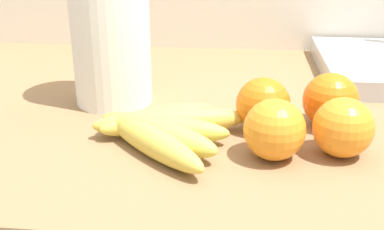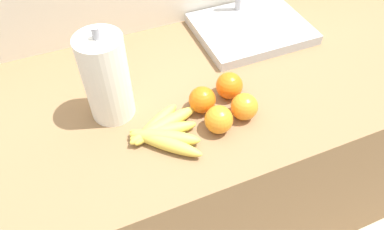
{
  "view_description": "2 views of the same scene",
  "coord_description": "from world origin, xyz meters",
  "px_view_note": "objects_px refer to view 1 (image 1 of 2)",
  "views": [
    {
      "loc": [
        -0.09,
        -0.74,
        1.19
      ],
      "look_at": [
        -0.16,
        -0.14,
        0.95
      ],
      "focal_mm": 45.29,
      "sensor_mm": 36.0,
      "label": 1
    },
    {
      "loc": [
        -0.36,
        -0.74,
        1.67
      ],
      "look_at": [
        -0.12,
        -0.15,
        0.97
      ],
      "focal_mm": 33.43,
      "sensor_mm": 36.0,
      "label": 2
    }
  ],
  "objects_px": {
    "banana_bunch": "(160,129)",
    "orange_back_right": "(263,104)",
    "orange_front": "(343,127)",
    "paper_towel_roll": "(110,24)",
    "orange_far_right": "(331,100)",
    "orange_center": "(274,130)"
  },
  "relations": [
    {
      "from": "orange_center",
      "to": "paper_towel_roll",
      "type": "bearing_deg",
      "value": 144.81
    },
    {
      "from": "orange_center",
      "to": "orange_back_right",
      "type": "relative_size",
      "value": 1.01
    },
    {
      "from": "paper_towel_roll",
      "to": "orange_front",
      "type": "bearing_deg",
      "value": -25.36
    },
    {
      "from": "orange_far_right",
      "to": "banana_bunch",
      "type": "bearing_deg",
      "value": -161.88
    },
    {
      "from": "orange_front",
      "to": "banana_bunch",
      "type": "bearing_deg",
      "value": 176.44
    },
    {
      "from": "orange_back_right",
      "to": "orange_front",
      "type": "bearing_deg",
      "value": -35.39
    },
    {
      "from": "orange_front",
      "to": "orange_back_right",
      "type": "bearing_deg",
      "value": 144.61
    },
    {
      "from": "paper_towel_roll",
      "to": "orange_far_right",
      "type": "bearing_deg",
      "value": -11.43
    },
    {
      "from": "banana_bunch",
      "to": "orange_far_right",
      "type": "relative_size",
      "value": 2.76
    },
    {
      "from": "banana_bunch",
      "to": "orange_far_right",
      "type": "xyz_separation_m",
      "value": [
        0.24,
        0.08,
        0.02
      ]
    },
    {
      "from": "paper_towel_roll",
      "to": "banana_bunch",
      "type": "bearing_deg",
      "value": -55.35
    },
    {
      "from": "orange_front",
      "to": "orange_far_right",
      "type": "relative_size",
      "value": 0.96
    },
    {
      "from": "orange_far_right",
      "to": "orange_back_right",
      "type": "bearing_deg",
      "value": -167.09
    },
    {
      "from": "banana_bunch",
      "to": "orange_back_right",
      "type": "height_order",
      "value": "orange_back_right"
    },
    {
      "from": "banana_bunch",
      "to": "orange_center",
      "type": "height_order",
      "value": "orange_center"
    },
    {
      "from": "orange_far_right",
      "to": "orange_back_right",
      "type": "xyz_separation_m",
      "value": [
        -0.1,
        -0.02,
        -0.0
      ]
    },
    {
      "from": "banana_bunch",
      "to": "orange_far_right",
      "type": "distance_m",
      "value": 0.25
    },
    {
      "from": "banana_bunch",
      "to": "orange_far_right",
      "type": "height_order",
      "value": "orange_far_right"
    },
    {
      "from": "orange_back_right",
      "to": "paper_towel_roll",
      "type": "relative_size",
      "value": 0.27
    },
    {
      "from": "orange_center",
      "to": "orange_back_right",
      "type": "xyz_separation_m",
      "value": [
        -0.01,
        0.09,
        -0.0
      ]
    },
    {
      "from": "orange_front",
      "to": "paper_towel_roll",
      "type": "xyz_separation_m",
      "value": [
        -0.34,
        0.16,
        0.09
      ]
    },
    {
      "from": "orange_back_right",
      "to": "banana_bunch",
      "type": "bearing_deg",
      "value": -158.42
    }
  ]
}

